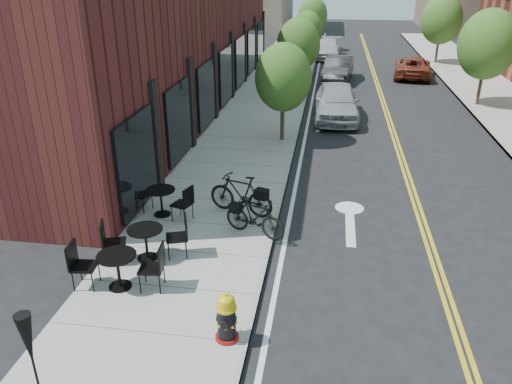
{
  "coord_description": "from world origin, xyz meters",
  "views": [
    {
      "loc": [
        1.23,
        -10.21,
        6.56
      ],
      "look_at": [
        -0.58,
        1.83,
        1.0
      ],
      "focal_mm": 35.0,
      "sensor_mm": 36.0,
      "label": 1
    }
  ],
  "objects_px": {
    "bistro_set_a": "(146,239)",
    "parked_car_b": "(338,69)",
    "parked_car_a": "(337,102)",
    "bistro_set_c": "(161,198)",
    "parked_car_c": "(327,49)",
    "fire_hydrant": "(226,318)",
    "parked_car_far": "(413,67)",
    "bicycle_right": "(255,217)",
    "bistro_set_b": "(118,266)",
    "patio_umbrella": "(30,348)",
    "bicycle_left": "(241,194)"
  },
  "relations": [
    {
      "from": "parked_car_c",
      "to": "bistro_set_b",
      "type": "bearing_deg",
      "value": -92.01
    },
    {
      "from": "parked_car_c",
      "to": "parked_car_far",
      "type": "xyz_separation_m",
      "value": [
        5.5,
        -6.5,
        -0.05
      ]
    },
    {
      "from": "parked_car_c",
      "to": "parked_car_far",
      "type": "bearing_deg",
      "value": -44.69
    },
    {
      "from": "parked_car_c",
      "to": "bistro_set_a",
      "type": "bearing_deg",
      "value": -91.94
    },
    {
      "from": "fire_hydrant",
      "to": "parked_car_c",
      "type": "xyz_separation_m",
      "value": [
        1.22,
        32.41,
        0.09
      ]
    },
    {
      "from": "fire_hydrant",
      "to": "parked_car_far",
      "type": "xyz_separation_m",
      "value": [
        6.72,
        25.92,
        0.05
      ]
    },
    {
      "from": "bistro_set_c",
      "to": "parked_car_b",
      "type": "height_order",
      "value": "parked_car_b"
    },
    {
      "from": "bicycle_left",
      "to": "parked_car_far",
      "type": "relative_size",
      "value": 0.42
    },
    {
      "from": "bistro_set_a",
      "to": "parked_car_b",
      "type": "relative_size",
      "value": 0.45
    },
    {
      "from": "bicycle_right",
      "to": "patio_umbrella",
      "type": "xyz_separation_m",
      "value": [
        -2.28,
        -6.29,
        0.96
      ]
    },
    {
      "from": "fire_hydrant",
      "to": "bicycle_right",
      "type": "distance_m",
      "value": 4.01
    },
    {
      "from": "bistro_set_c",
      "to": "patio_umbrella",
      "type": "distance_m",
      "value": 7.12
    },
    {
      "from": "bistro_set_a",
      "to": "bistro_set_b",
      "type": "distance_m",
      "value": 1.23
    },
    {
      "from": "bistro_set_a",
      "to": "parked_car_b",
      "type": "xyz_separation_m",
      "value": [
        4.48,
        21.7,
        0.08
      ]
    },
    {
      "from": "bistro_set_b",
      "to": "parked_car_far",
      "type": "height_order",
      "value": "parked_car_far"
    },
    {
      "from": "fire_hydrant",
      "to": "bistro_set_c",
      "type": "xyz_separation_m",
      "value": [
        -2.84,
        4.75,
        0.03
      ]
    },
    {
      "from": "patio_umbrella",
      "to": "parked_car_a",
      "type": "bearing_deg",
      "value": 76.45
    },
    {
      "from": "parked_car_far",
      "to": "bicycle_right",
      "type": "bearing_deg",
      "value": 80.13
    },
    {
      "from": "bistro_set_b",
      "to": "bicycle_right",
      "type": "bearing_deg",
      "value": 41.4
    },
    {
      "from": "bicycle_right",
      "to": "parked_car_c",
      "type": "bearing_deg",
      "value": 18.95
    },
    {
      "from": "bistro_set_c",
      "to": "parked_car_a",
      "type": "distance_m",
      "value": 11.88
    },
    {
      "from": "bistro_set_b",
      "to": "patio_umbrella",
      "type": "bearing_deg",
      "value": -90.76
    },
    {
      "from": "bistro_set_a",
      "to": "parked_car_b",
      "type": "distance_m",
      "value": 22.15
    },
    {
      "from": "bicycle_right",
      "to": "bistro_set_b",
      "type": "height_order",
      "value": "bistro_set_b"
    },
    {
      "from": "bistro_set_b",
      "to": "bistro_set_c",
      "type": "height_order",
      "value": "bistro_set_b"
    },
    {
      "from": "parked_car_b",
      "to": "parked_car_far",
      "type": "xyz_separation_m",
      "value": [
        4.7,
        1.73,
        -0.08
      ]
    },
    {
      "from": "parked_car_a",
      "to": "parked_car_b",
      "type": "xyz_separation_m",
      "value": [
        0.06,
        8.57,
        -0.09
      ]
    },
    {
      "from": "parked_car_b",
      "to": "parked_car_c",
      "type": "bearing_deg",
      "value": 101.99
    },
    {
      "from": "bistro_set_b",
      "to": "bistro_set_c",
      "type": "xyz_separation_m",
      "value": [
        -0.19,
        3.48,
        -0.02
      ]
    },
    {
      "from": "bistro_set_b",
      "to": "bistro_set_c",
      "type": "bearing_deg",
      "value": 87.75
    },
    {
      "from": "fire_hydrant",
      "to": "parked_car_far",
      "type": "distance_m",
      "value": 26.77
    },
    {
      "from": "fire_hydrant",
      "to": "parked_car_b",
      "type": "distance_m",
      "value": 24.27
    },
    {
      "from": "bicycle_right",
      "to": "parked_car_b",
      "type": "xyz_separation_m",
      "value": [
        2.1,
        20.19,
        0.09
      ]
    },
    {
      "from": "bistro_set_a",
      "to": "parked_car_c",
      "type": "bearing_deg",
      "value": 63.88
    },
    {
      "from": "bistro_set_b",
      "to": "parked_car_c",
      "type": "xyz_separation_m",
      "value": [
        3.87,
        31.14,
        0.04
      ]
    },
    {
      "from": "bistro_set_a",
      "to": "parked_car_a",
      "type": "bearing_deg",
      "value": 52.29
    },
    {
      "from": "bicycle_left",
      "to": "bistro_set_b",
      "type": "relative_size",
      "value": 0.98
    },
    {
      "from": "fire_hydrant",
      "to": "bistro_set_a",
      "type": "height_order",
      "value": "bistro_set_a"
    },
    {
      "from": "bicycle_right",
      "to": "parked_car_far",
      "type": "distance_m",
      "value": 22.94
    },
    {
      "from": "bistro_set_c",
      "to": "patio_umbrella",
      "type": "bearing_deg",
      "value": -67.44
    },
    {
      "from": "fire_hydrant",
      "to": "parked_car_c",
      "type": "distance_m",
      "value": 32.44
    },
    {
      "from": "bicycle_right",
      "to": "bistro_set_a",
      "type": "relative_size",
      "value": 0.87
    },
    {
      "from": "bistro_set_c",
      "to": "parked_car_c",
      "type": "xyz_separation_m",
      "value": [
        4.06,
        27.66,
        0.06
      ]
    },
    {
      "from": "fire_hydrant",
      "to": "bistro_set_a",
      "type": "distance_m",
      "value": 3.5
    },
    {
      "from": "parked_car_a",
      "to": "parked_car_c",
      "type": "distance_m",
      "value": 16.81
    },
    {
      "from": "fire_hydrant",
      "to": "bistro_set_b",
      "type": "relative_size",
      "value": 0.51
    },
    {
      "from": "patio_umbrella",
      "to": "bicycle_right",
      "type": "bearing_deg",
      "value": 70.12
    },
    {
      "from": "bistro_set_c",
      "to": "parked_car_b",
      "type": "bearing_deg",
      "value": 94.62
    },
    {
      "from": "bicycle_left",
      "to": "bistro_set_a",
      "type": "height_order",
      "value": "bicycle_left"
    },
    {
      "from": "parked_car_far",
      "to": "bicycle_left",
      "type": "bearing_deg",
      "value": 77.79
    }
  ]
}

